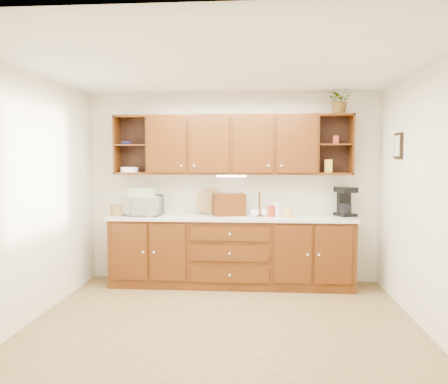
% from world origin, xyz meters
% --- Properties ---
extents(floor, '(4.00, 4.00, 0.00)m').
position_xyz_m(floor, '(0.00, 0.00, 0.00)').
color(floor, olive).
rests_on(floor, ground).
extents(ceiling, '(4.00, 4.00, 0.00)m').
position_xyz_m(ceiling, '(0.00, 0.00, 2.60)').
color(ceiling, white).
rests_on(ceiling, back_wall).
extents(back_wall, '(4.00, 0.00, 4.00)m').
position_xyz_m(back_wall, '(0.00, 1.75, 1.30)').
color(back_wall, '#EEE5C8').
rests_on(back_wall, floor).
extents(left_wall, '(0.00, 3.50, 3.50)m').
position_xyz_m(left_wall, '(-2.00, 0.00, 1.30)').
color(left_wall, '#EEE5C8').
rests_on(left_wall, floor).
extents(right_wall, '(0.00, 3.50, 3.50)m').
position_xyz_m(right_wall, '(2.00, 0.00, 1.30)').
color(right_wall, '#EEE5C8').
rests_on(right_wall, floor).
extents(base_cabinets, '(3.20, 0.60, 0.90)m').
position_xyz_m(base_cabinets, '(0.00, 1.45, 0.45)').
color(base_cabinets, '#341705').
rests_on(base_cabinets, floor).
extents(countertop, '(3.24, 0.64, 0.04)m').
position_xyz_m(countertop, '(0.00, 1.44, 0.92)').
color(countertop, silver).
rests_on(countertop, base_cabinets).
extents(upper_cabinets, '(3.20, 0.33, 0.80)m').
position_xyz_m(upper_cabinets, '(0.01, 1.59, 1.89)').
color(upper_cabinets, '#341705').
rests_on(upper_cabinets, back_wall).
extents(undercabinet_light, '(0.40, 0.05, 0.02)m').
position_xyz_m(undercabinet_light, '(0.00, 1.53, 1.47)').
color(undercabinet_light, white).
rests_on(undercabinet_light, upper_cabinets).
extents(framed_picture, '(0.03, 0.24, 0.30)m').
position_xyz_m(framed_picture, '(1.98, 0.90, 1.85)').
color(framed_picture, black).
rests_on(framed_picture, right_wall).
extents(wicker_basket, '(0.30, 0.30, 0.14)m').
position_xyz_m(wicker_basket, '(-1.52, 1.41, 1.01)').
color(wicker_basket, olive).
rests_on(wicker_basket, countertop).
extents(microwave, '(0.51, 0.37, 0.26)m').
position_xyz_m(microwave, '(-1.19, 1.42, 1.07)').
color(microwave, beige).
rests_on(microwave, countertop).
extents(towel_stack, '(0.34, 0.25, 0.10)m').
position_xyz_m(towel_stack, '(-1.19, 1.42, 1.25)').
color(towel_stack, '#E9D36D').
rests_on(towel_stack, microwave).
extents(wine_bottle, '(0.10, 0.10, 0.28)m').
position_xyz_m(wine_bottle, '(-0.99, 1.56, 1.08)').
color(wine_bottle, black).
rests_on(wine_bottle, countertop).
extents(woven_tray, '(0.38, 0.17, 0.36)m').
position_xyz_m(woven_tray, '(-0.30, 1.63, 0.95)').
color(woven_tray, olive).
rests_on(woven_tray, countertop).
extents(bread_box, '(0.47, 0.36, 0.29)m').
position_xyz_m(bread_box, '(-0.03, 1.51, 1.09)').
color(bread_box, '#341705').
rests_on(bread_box, countertop).
extents(mug_tree, '(0.29, 0.29, 0.32)m').
position_xyz_m(mug_tree, '(0.38, 1.48, 0.99)').
color(mug_tree, '#341705').
rests_on(mug_tree, countertop).
extents(canister_red, '(0.12, 0.12, 0.14)m').
position_xyz_m(canister_red, '(0.53, 1.42, 1.01)').
color(canister_red, '#A32E17').
rests_on(canister_red, countertop).
extents(canister_white, '(0.11, 0.11, 0.19)m').
position_xyz_m(canister_white, '(0.61, 1.44, 1.04)').
color(canister_white, white).
rests_on(canister_white, countertop).
extents(canister_yellow, '(0.09, 0.09, 0.11)m').
position_xyz_m(canister_yellow, '(0.75, 1.35, 0.99)').
color(canister_yellow, gold).
rests_on(canister_yellow, countertop).
extents(coffee_maker, '(0.30, 0.33, 0.39)m').
position_xyz_m(coffee_maker, '(1.52, 1.58, 1.13)').
color(coffee_maker, black).
rests_on(coffee_maker, countertop).
extents(bowl_stack, '(0.16, 0.16, 0.04)m').
position_xyz_m(bowl_stack, '(-1.45, 1.56, 1.92)').
color(bowl_stack, navy).
rests_on(bowl_stack, upper_cabinets).
extents(plate_stack, '(0.24, 0.24, 0.07)m').
position_xyz_m(plate_stack, '(-1.41, 1.55, 1.56)').
color(plate_stack, white).
rests_on(plate_stack, upper_cabinets).
extents(pantry_box_yellow, '(0.11, 0.09, 0.17)m').
position_xyz_m(pantry_box_yellow, '(1.29, 1.56, 1.61)').
color(pantry_box_yellow, gold).
rests_on(pantry_box_yellow, upper_cabinets).
extents(pantry_box_red, '(0.08, 0.07, 0.11)m').
position_xyz_m(pantry_box_red, '(1.38, 1.57, 1.95)').
color(pantry_box_red, '#A32E17').
rests_on(pantry_box_red, upper_cabinets).
extents(potted_plant, '(0.36, 0.32, 0.35)m').
position_xyz_m(potted_plant, '(1.42, 1.54, 2.47)').
color(potted_plant, '#999999').
rests_on(potted_plant, upper_cabinets).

